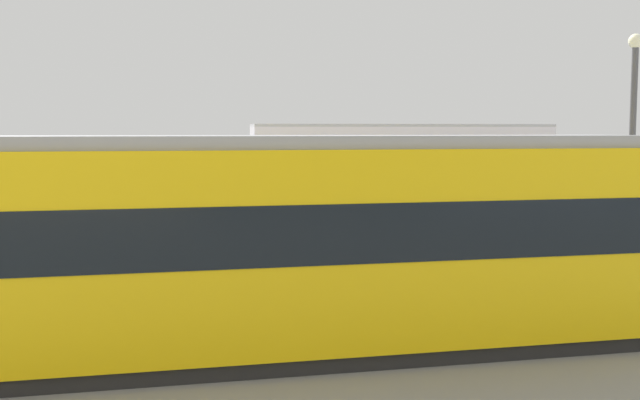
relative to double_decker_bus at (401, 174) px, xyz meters
name	(u,v)px	position (x,y,z in m)	size (l,w,h in m)	color
ground_plane	(352,242)	(3.42, 3.43, -1.99)	(160.00, 160.00, 0.00)	gray
double_decker_bus	(401,174)	(0.00, 0.00, 0.00)	(11.96, 4.61, 3.87)	silver
tram_yellow	(268,242)	(9.48, 14.63, -0.15)	(13.28, 4.18, 3.56)	#E5B70C
pedestrian_near_railing	(353,238)	(5.46, 8.46, -1.09)	(0.45, 0.45, 1.58)	#4C3F2D
pedestrian_crossing	(575,257)	(2.13, 12.93, -1.07)	(0.40, 0.40, 1.61)	black
pedestrian_railing	(284,257)	(7.71, 9.75, -1.25)	(8.06, 0.81, 1.08)	gray
info_sign	(22,233)	(13.28, 10.32, -0.37)	(1.15, 0.17, 2.34)	slate
street_lamp	(632,134)	(-0.83, 11.22, 1.56)	(0.36, 0.36, 5.99)	#4C4C51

